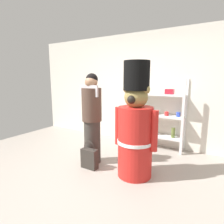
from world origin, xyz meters
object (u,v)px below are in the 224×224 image
at_px(shopping_bag, 89,158).
at_px(teddy_bear_guard, 135,128).
at_px(merchandise_shelf, 156,114).
at_px(person_shopper, 92,118).

bearing_deg(shopping_bag, teddy_bear_guard, 13.19).
xyz_separation_m(merchandise_shelf, teddy_bear_guard, (0.12, -1.41, 0.02)).
relative_size(merchandise_shelf, shopping_bag, 3.14).
bearing_deg(merchandise_shelf, shopping_bag, -112.42).
xyz_separation_m(teddy_bear_guard, person_shopper, (-0.89, 0.05, 0.06)).
xyz_separation_m(person_shopper, shopping_bag, (0.11, -0.23, -0.67)).
bearing_deg(merchandise_shelf, person_shopper, -119.41).
bearing_deg(shopping_bag, person_shopper, 114.69).
bearing_deg(merchandise_shelf, teddy_bear_guard, -85.04).
bearing_deg(shopping_bag, merchandise_shelf, 67.58).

